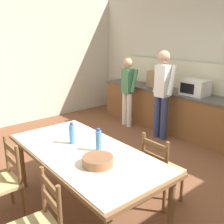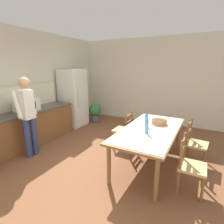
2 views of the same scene
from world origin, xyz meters
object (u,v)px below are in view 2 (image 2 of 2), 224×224
(bottle_near_centre, at_px, (147,127))
(serving_bowl, at_px, (159,122))
(dining_table, at_px, (150,132))
(chair_side_near_left, at_px, (190,166))
(person_at_counter, at_px, (28,113))
(potted_plant, at_px, (95,112))
(refrigerator, at_px, (73,98))
(chair_side_near_right, at_px, (195,143))
(chair_side_far_right, at_px, (124,130))
(bottle_off_centre, at_px, (146,120))
(microwave, at_px, (27,105))

(bottle_near_centre, relative_size, serving_bowl, 0.84)
(dining_table, relative_size, chair_side_near_left, 2.33)
(person_at_counter, distance_m, potted_plant, 2.79)
(refrigerator, distance_m, serving_bowl, 3.14)
(chair_side_near_right, height_order, chair_side_near_left, same)
(bottle_near_centre, bearing_deg, serving_bowl, -8.17)
(dining_table, distance_m, chair_side_far_right, 0.96)
(chair_side_near_left, bearing_deg, refrigerator, 65.71)
(bottle_off_centre, xyz_separation_m, potted_plant, (1.75, 2.38, -0.50))
(person_at_counter, bearing_deg, refrigerator, -76.58)
(dining_table, bearing_deg, chair_side_near_left, -121.98)
(chair_side_near_right, relative_size, potted_plant, 1.36)
(refrigerator, height_order, microwave, refrigerator)
(bottle_near_centre, relative_size, chair_side_near_left, 0.30)
(chair_side_near_right, relative_size, person_at_counter, 0.52)
(serving_bowl, bearing_deg, bottle_off_centre, 141.11)
(potted_plant, bearing_deg, microwave, 169.21)
(serving_bowl, xyz_separation_m, chair_side_near_left, (-0.85, -0.70, -0.37))
(bottle_near_centre, xyz_separation_m, person_at_counter, (-0.61, 2.43, 0.09))
(chair_side_far_right, distance_m, person_at_counter, 2.20)
(refrigerator, xyz_separation_m, potted_plant, (0.63, -0.43, -0.55))
(microwave, distance_m, chair_side_far_right, 2.45)
(bottle_near_centre, relative_size, chair_side_far_right, 0.30)
(chair_side_far_right, distance_m, potted_plant, 2.20)
(chair_side_far_right, relative_size, potted_plant, 1.36)
(microwave, height_order, serving_bowl, microwave)
(dining_table, distance_m, serving_bowl, 0.39)
(bottle_off_centre, distance_m, chair_side_near_right, 1.09)
(refrigerator, xyz_separation_m, bottle_off_centre, (-1.12, -2.81, -0.04))
(bottle_near_centre, distance_m, potted_plant, 3.32)
(microwave, bearing_deg, person_at_counter, -126.14)
(person_at_counter, height_order, potted_plant, person_at_counter)
(dining_table, xyz_separation_m, bottle_near_centre, (-0.26, 0.01, 0.20))
(refrigerator, xyz_separation_m, chair_side_far_right, (-0.74, -2.15, -0.49))
(microwave, height_order, chair_side_near_right, microwave)
(microwave, distance_m, chair_side_near_right, 3.92)
(refrigerator, height_order, chair_side_near_right, refrigerator)
(refrigerator, bearing_deg, bottle_near_centre, -116.91)
(chair_side_near_right, distance_m, potted_plant, 3.60)
(bottle_near_centre, distance_m, bottle_off_centre, 0.39)
(refrigerator, distance_m, bottle_off_centre, 3.03)
(dining_table, relative_size, bottle_near_centre, 7.84)
(person_at_counter, xyz_separation_m, potted_plant, (2.73, 0.07, -0.59))
(chair_side_near_right, relative_size, chair_side_far_right, 1.00)
(microwave, bearing_deg, chair_side_near_right, -75.91)
(dining_table, distance_m, person_at_counter, 2.60)
(bottle_off_centre, xyz_separation_m, serving_bowl, (0.26, -0.21, -0.07))
(refrigerator, xyz_separation_m, chair_side_near_left, (-1.72, -3.72, -0.49))
(chair_side_near_right, height_order, potted_plant, chair_side_near_right)
(bottle_off_centre, bearing_deg, dining_table, -131.07)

